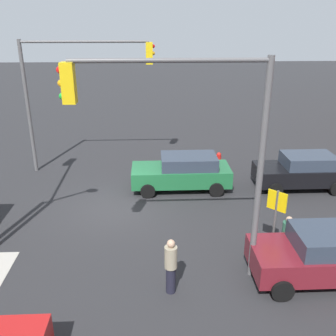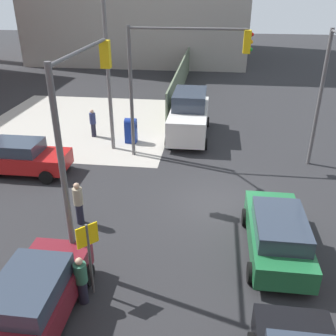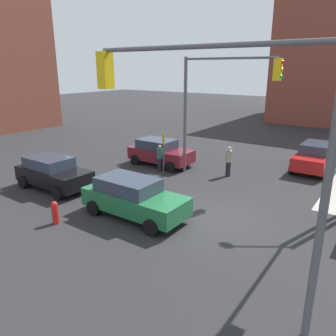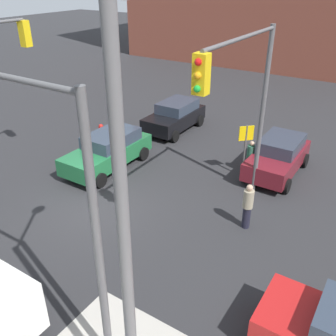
{
  "view_description": "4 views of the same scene",
  "coord_description": "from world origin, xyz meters",
  "px_view_note": "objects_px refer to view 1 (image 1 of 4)",
  "views": [
    {
      "loc": [
        -1.51,
        13.93,
        7.28
      ],
      "look_at": [
        -2.13,
        0.68,
        2.05
      ],
      "focal_mm": 40.0,
      "sensor_mm": 36.0,
      "label": 1
    },
    {
      "loc": [
        -13.37,
        0.43,
        8.2
      ],
      "look_at": [
        -0.56,
        2.03,
        1.83
      ],
      "focal_mm": 40.0,
      "sensor_mm": 36.0,
      "label": 2
    },
    {
      "loc": [
        5.43,
        -11.27,
        5.92
      ],
      "look_at": [
        -2.49,
        -0.04,
        1.71
      ],
      "focal_mm": 35.0,
      "sensor_mm": 36.0,
      "label": 3
    },
    {
      "loc": [
        8.54,
        8.73,
        8.07
      ],
      "look_at": [
        -0.58,
        2.85,
        2.32
      ],
      "focal_mm": 40.0,
      "sensor_mm": 36.0,
      "label": 4
    }
  ],
  "objects_px": {
    "traffic_signal_nw_corner": "(187,130)",
    "hatchback_green": "(183,172)",
    "fire_hydrant": "(219,161)",
    "hatchback_maroon": "(323,254)",
    "coupe_black": "(302,171)",
    "traffic_signal_se_corner": "(76,79)",
    "pedestrian_walking_north": "(171,265)",
    "pedestrian_crossing": "(287,238)"
  },
  "relations": [
    {
      "from": "traffic_signal_nw_corner",
      "to": "hatchback_green",
      "type": "height_order",
      "value": "traffic_signal_nw_corner"
    },
    {
      "from": "fire_hydrant",
      "to": "hatchback_maroon",
      "type": "height_order",
      "value": "hatchback_maroon"
    },
    {
      "from": "traffic_signal_nw_corner",
      "to": "coupe_black",
      "type": "height_order",
      "value": "traffic_signal_nw_corner"
    },
    {
      "from": "traffic_signal_nw_corner",
      "to": "traffic_signal_se_corner",
      "type": "bearing_deg",
      "value": -63.42
    },
    {
      "from": "traffic_signal_se_corner",
      "to": "hatchback_maroon",
      "type": "xyz_separation_m",
      "value": [
        -8.56,
        9.3,
        -3.84
      ]
    },
    {
      "from": "traffic_signal_nw_corner",
      "to": "pedestrian_walking_north",
      "type": "height_order",
      "value": "traffic_signal_nw_corner"
    },
    {
      "from": "traffic_signal_se_corner",
      "to": "hatchback_maroon",
      "type": "distance_m",
      "value": 13.21
    },
    {
      "from": "traffic_signal_se_corner",
      "to": "fire_hydrant",
      "type": "bearing_deg",
      "value": 177.56
    },
    {
      "from": "fire_hydrant",
      "to": "coupe_black",
      "type": "relative_size",
      "value": 0.23
    },
    {
      "from": "hatchback_maroon",
      "to": "hatchback_green",
      "type": "relative_size",
      "value": 0.9
    },
    {
      "from": "traffic_signal_se_corner",
      "to": "hatchback_green",
      "type": "height_order",
      "value": "traffic_signal_se_corner"
    },
    {
      "from": "traffic_signal_nw_corner",
      "to": "coupe_black",
      "type": "distance_m",
      "value": 9.43
    },
    {
      "from": "coupe_black",
      "to": "fire_hydrant",
      "type": "bearing_deg",
      "value": -35.61
    },
    {
      "from": "hatchback_maroon",
      "to": "pedestrian_crossing",
      "type": "bearing_deg",
      "value": -54.03
    },
    {
      "from": "hatchback_maroon",
      "to": "hatchback_green",
      "type": "bearing_deg",
      "value": -61.75
    },
    {
      "from": "traffic_signal_nw_corner",
      "to": "traffic_signal_se_corner",
      "type": "xyz_separation_m",
      "value": [
        4.5,
        -9.0,
        0.06
      ]
    },
    {
      "from": "coupe_black",
      "to": "pedestrian_crossing",
      "type": "height_order",
      "value": "coupe_black"
    },
    {
      "from": "fire_hydrant",
      "to": "hatchback_maroon",
      "type": "relative_size",
      "value": 0.23
    },
    {
      "from": "fire_hydrant",
      "to": "coupe_black",
      "type": "distance_m",
      "value": 4.23
    },
    {
      "from": "hatchback_maroon",
      "to": "pedestrian_crossing",
      "type": "height_order",
      "value": "hatchback_maroon"
    },
    {
      "from": "coupe_black",
      "to": "pedestrian_walking_north",
      "type": "distance_m",
      "value": 9.46
    },
    {
      "from": "fire_hydrant",
      "to": "hatchback_green",
      "type": "relative_size",
      "value": 0.21
    },
    {
      "from": "traffic_signal_nw_corner",
      "to": "traffic_signal_se_corner",
      "type": "height_order",
      "value": "same"
    },
    {
      "from": "pedestrian_walking_north",
      "to": "hatchback_green",
      "type": "bearing_deg",
      "value": -157.25
    },
    {
      "from": "traffic_signal_nw_corner",
      "to": "hatchback_green",
      "type": "relative_size",
      "value": 1.45
    },
    {
      "from": "coupe_black",
      "to": "hatchback_maroon",
      "type": "bearing_deg",
      "value": 73.74
    },
    {
      "from": "traffic_signal_se_corner",
      "to": "hatchback_green",
      "type": "bearing_deg",
      "value": 152.33
    },
    {
      "from": "coupe_black",
      "to": "traffic_signal_nw_corner",
      "type": "bearing_deg",
      "value": 46.29
    },
    {
      "from": "traffic_signal_nw_corner",
      "to": "hatchback_maroon",
      "type": "height_order",
      "value": "traffic_signal_nw_corner"
    },
    {
      "from": "hatchback_maroon",
      "to": "hatchback_green",
      "type": "xyz_separation_m",
      "value": [
        3.6,
        -6.69,
        0.0
      ]
    },
    {
      "from": "pedestrian_walking_north",
      "to": "hatchback_maroon",
      "type": "bearing_deg",
      "value": 125.31
    },
    {
      "from": "fire_hydrant",
      "to": "pedestrian_crossing",
      "type": "height_order",
      "value": "pedestrian_crossing"
    },
    {
      "from": "hatchback_green",
      "to": "pedestrian_crossing",
      "type": "relative_size",
      "value": 2.84
    },
    {
      "from": "coupe_black",
      "to": "pedestrian_walking_north",
      "type": "relative_size",
      "value": 2.36
    },
    {
      "from": "traffic_signal_nw_corner",
      "to": "hatchback_green",
      "type": "bearing_deg",
      "value": -94.17
    },
    {
      "from": "traffic_signal_nw_corner",
      "to": "fire_hydrant",
      "type": "xyz_separation_m",
      "value": [
        -2.54,
        -8.7,
        -4.14
      ]
    },
    {
      "from": "pedestrian_walking_north",
      "to": "fire_hydrant",
      "type": "bearing_deg",
      "value": -167.5
    },
    {
      "from": "traffic_signal_se_corner",
      "to": "pedestrian_walking_north",
      "type": "relative_size",
      "value": 3.76
    },
    {
      "from": "fire_hydrant",
      "to": "hatchback_maroon",
      "type": "distance_m",
      "value": 9.13
    },
    {
      "from": "fire_hydrant",
      "to": "hatchback_maroon",
      "type": "bearing_deg",
      "value": 99.61
    },
    {
      "from": "traffic_signal_se_corner",
      "to": "coupe_black",
      "type": "bearing_deg",
      "value": 165.25
    },
    {
      "from": "traffic_signal_nw_corner",
      "to": "pedestrian_crossing",
      "type": "distance_m",
      "value": 5.12
    }
  ]
}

